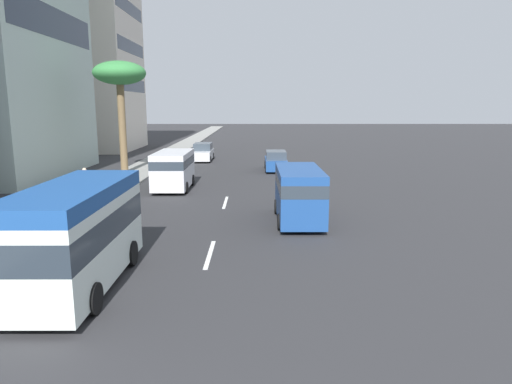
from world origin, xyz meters
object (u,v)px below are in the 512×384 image
at_px(van_third, 173,168).
at_px(pedestrian_near_lamp, 85,182).
at_px(palm_tree, 120,77).
at_px(car_second, 276,161).
at_px(van_fifth, 299,192).
at_px(car_fourth, 203,152).
at_px(minibus_lead, 77,232).

bearing_deg(van_third, pedestrian_near_lamp, -48.50).
bearing_deg(palm_tree, pedestrian_near_lamp, -176.21).
height_order(car_second, van_fifth, van_fifth).
distance_m(car_second, van_third, 11.07).
distance_m(van_third, car_fourth, 15.49).
relative_size(van_fifth, pedestrian_near_lamp, 2.88).
distance_m(minibus_lead, van_third, 16.03).
distance_m(van_fifth, palm_tree, 19.98).
distance_m(car_fourth, van_fifth, 24.82).
xyz_separation_m(van_third, pedestrian_near_lamp, (-3.78, 4.27, -0.26)).
xyz_separation_m(minibus_lead, van_third, (16.03, -0.00, -0.29)).
relative_size(car_second, van_fifth, 0.91).
xyz_separation_m(car_second, van_third, (-8.59, 6.95, 0.61)).
bearing_deg(palm_tree, van_third, -142.14).
height_order(car_fourth, palm_tree, palm_tree).
height_order(minibus_lead, van_fifth, minibus_lead).
distance_m(van_third, pedestrian_near_lamp, 5.71).
height_order(van_third, palm_tree, palm_tree).
relative_size(minibus_lead, van_third, 1.31).
xyz_separation_m(car_second, van_fifth, (-16.89, -0.29, 0.64)).
bearing_deg(van_third, car_fourth, 179.43).
bearing_deg(car_second, car_fourth, 44.61).
xyz_separation_m(van_third, van_fifth, (-8.30, -7.24, 0.03)).
xyz_separation_m(van_fifth, pedestrian_near_lamp, (4.52, 11.51, -0.29)).
relative_size(car_second, palm_tree, 0.54).
xyz_separation_m(car_fourth, van_fifth, (-23.78, -7.09, 0.61)).
xyz_separation_m(van_fifth, palm_tree, (14.66, 12.19, 5.99)).
height_order(car_second, car_fourth, car_fourth).
distance_m(car_second, car_fourth, 9.68).
height_order(pedestrian_near_lamp, palm_tree, palm_tree).
distance_m(car_second, pedestrian_near_lamp, 16.70).
height_order(minibus_lead, palm_tree, palm_tree).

